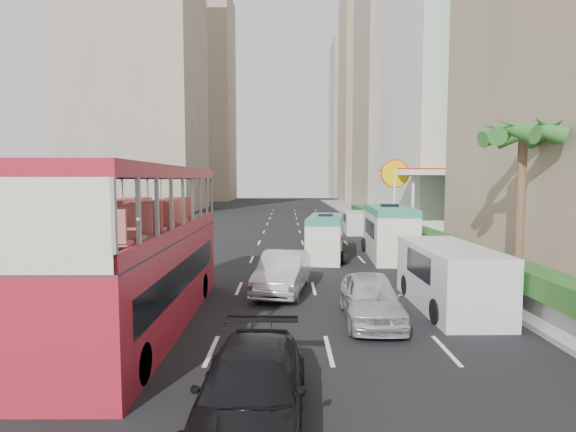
{
  "coord_description": "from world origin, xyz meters",
  "views": [
    {
      "loc": [
        -1.54,
        -13.88,
        4.65
      ],
      "look_at": [
        -1.5,
        4.0,
        3.2
      ],
      "focal_mm": 28.0,
      "sensor_mm": 36.0,
      "label": 1
    }
  ],
  "objects_px": {
    "minibus_near": "(325,237)",
    "shell_station": "(427,203)",
    "double_decker_bus": "(144,248)",
    "car_black": "(252,428)",
    "panel_van_far": "(355,222)",
    "car_silver_lane_a": "(283,291)",
    "palm_tree": "(520,211)",
    "van_asset": "(324,246)",
    "car_silver_lane_b": "(371,321)",
    "minibus_far": "(389,232)",
    "panel_van_near": "(449,277)"
  },
  "relations": [
    {
      "from": "minibus_far",
      "to": "panel_van_near",
      "type": "height_order",
      "value": "minibus_far"
    },
    {
      "from": "double_decker_bus",
      "to": "palm_tree",
      "type": "xyz_separation_m",
      "value": [
        13.8,
        4.0,
        0.85
      ]
    },
    {
      "from": "car_black",
      "to": "minibus_far",
      "type": "height_order",
      "value": "minibus_far"
    },
    {
      "from": "car_silver_lane_a",
      "to": "van_asset",
      "type": "xyz_separation_m",
      "value": [
        2.75,
        12.67,
        0.0
      ]
    },
    {
      "from": "car_silver_lane_b",
      "to": "panel_van_near",
      "type": "distance_m",
      "value": 3.62
    },
    {
      "from": "panel_van_near",
      "to": "panel_van_far",
      "type": "bearing_deg",
      "value": 89.07
    },
    {
      "from": "van_asset",
      "to": "palm_tree",
      "type": "distance_m",
      "value": 15.19
    },
    {
      "from": "double_decker_bus",
      "to": "shell_station",
      "type": "bearing_deg",
      "value": 55.18
    },
    {
      "from": "double_decker_bus",
      "to": "van_asset",
      "type": "height_order",
      "value": "double_decker_bus"
    },
    {
      "from": "car_black",
      "to": "shell_station",
      "type": "distance_m",
      "value": 31.43
    },
    {
      "from": "car_silver_lane_a",
      "to": "van_asset",
      "type": "bearing_deg",
      "value": 87.92
    },
    {
      "from": "panel_van_near",
      "to": "shell_station",
      "type": "xyz_separation_m",
      "value": [
        5.67,
        20.92,
        1.61
      ]
    },
    {
      "from": "minibus_far",
      "to": "shell_station",
      "type": "relative_size",
      "value": 0.86
    },
    {
      "from": "double_decker_bus",
      "to": "panel_van_near",
      "type": "distance_m",
      "value": 10.63
    },
    {
      "from": "minibus_near",
      "to": "panel_van_far",
      "type": "xyz_separation_m",
      "value": [
        3.67,
        12.57,
        -0.33
      ]
    },
    {
      "from": "double_decker_bus",
      "to": "van_asset",
      "type": "distance_m",
      "value": 18.73
    },
    {
      "from": "panel_van_far",
      "to": "shell_station",
      "type": "height_order",
      "value": "shell_station"
    },
    {
      "from": "panel_van_near",
      "to": "double_decker_bus",
      "type": "bearing_deg",
      "value": -169.34
    },
    {
      "from": "double_decker_bus",
      "to": "minibus_near",
      "type": "bearing_deg",
      "value": 61.59
    },
    {
      "from": "minibus_far",
      "to": "palm_tree",
      "type": "height_order",
      "value": "palm_tree"
    },
    {
      "from": "panel_van_near",
      "to": "panel_van_far",
      "type": "xyz_separation_m",
      "value": [
        0.09,
        22.96,
        -0.21
      ]
    },
    {
      "from": "car_silver_lane_a",
      "to": "panel_van_far",
      "type": "xyz_separation_m",
      "value": [
        6.13,
        20.54,
        0.93
      ]
    },
    {
      "from": "double_decker_bus",
      "to": "minibus_near",
      "type": "distance_m",
      "value": 14.22
    },
    {
      "from": "car_silver_lane_b",
      "to": "minibus_near",
      "type": "distance_m",
      "value": 11.93
    },
    {
      "from": "car_silver_lane_b",
      "to": "minibus_far",
      "type": "relative_size",
      "value": 0.66
    },
    {
      "from": "double_decker_bus",
      "to": "panel_van_near",
      "type": "xyz_separation_m",
      "value": [
        10.33,
        2.08,
        -1.39
      ]
    },
    {
      "from": "minibus_far",
      "to": "panel_van_near",
      "type": "distance_m",
      "value": 10.66
    },
    {
      "from": "minibus_near",
      "to": "car_black",
      "type": "bearing_deg",
      "value": -90.81
    },
    {
      "from": "car_black",
      "to": "van_asset",
      "type": "relative_size",
      "value": 0.96
    },
    {
      "from": "panel_van_far",
      "to": "shell_station",
      "type": "distance_m",
      "value": 6.22
    },
    {
      "from": "car_silver_lane_b",
      "to": "shell_station",
      "type": "xyz_separation_m",
      "value": [
        8.77,
        22.4,
        2.75
      ]
    },
    {
      "from": "minibus_far",
      "to": "panel_van_far",
      "type": "bearing_deg",
      "value": 94.33
    },
    {
      "from": "van_asset",
      "to": "car_black",
      "type": "bearing_deg",
      "value": -92.44
    },
    {
      "from": "palm_tree",
      "to": "minibus_near",
      "type": "bearing_deg",
      "value": 129.84
    },
    {
      "from": "minibus_far",
      "to": "palm_tree",
      "type": "xyz_separation_m",
      "value": [
        3.26,
        -8.72,
        1.86
      ]
    },
    {
      "from": "shell_station",
      "to": "panel_van_far",
      "type": "bearing_deg",
      "value": 159.99
    },
    {
      "from": "car_black",
      "to": "shell_station",
      "type": "relative_size",
      "value": 0.63
    },
    {
      "from": "car_silver_lane_a",
      "to": "shell_station",
      "type": "height_order",
      "value": "shell_station"
    },
    {
      "from": "palm_tree",
      "to": "shell_station",
      "type": "bearing_deg",
      "value": 83.4
    },
    {
      "from": "double_decker_bus",
      "to": "panel_van_far",
      "type": "relative_size",
      "value": 2.37
    },
    {
      "from": "double_decker_bus",
      "to": "car_black",
      "type": "height_order",
      "value": "double_decker_bus"
    },
    {
      "from": "double_decker_bus",
      "to": "car_silver_lane_b",
      "type": "height_order",
      "value": "double_decker_bus"
    },
    {
      "from": "car_black",
      "to": "double_decker_bus",
      "type": "bearing_deg",
      "value": 124.83
    },
    {
      "from": "minibus_near",
      "to": "minibus_far",
      "type": "relative_size",
      "value": 0.82
    },
    {
      "from": "double_decker_bus",
      "to": "car_black",
      "type": "relative_size",
      "value": 2.2
    },
    {
      "from": "minibus_near",
      "to": "panel_van_far",
      "type": "bearing_deg",
      "value": 82.06
    },
    {
      "from": "car_silver_lane_a",
      "to": "palm_tree",
      "type": "height_order",
      "value": "palm_tree"
    },
    {
      "from": "minibus_near",
      "to": "shell_station",
      "type": "relative_size",
      "value": 0.71
    },
    {
      "from": "car_silver_lane_a",
      "to": "minibus_far",
      "type": "height_order",
      "value": "minibus_far"
    },
    {
      "from": "car_silver_lane_b",
      "to": "shell_station",
      "type": "bearing_deg",
      "value": 70.94
    }
  ]
}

